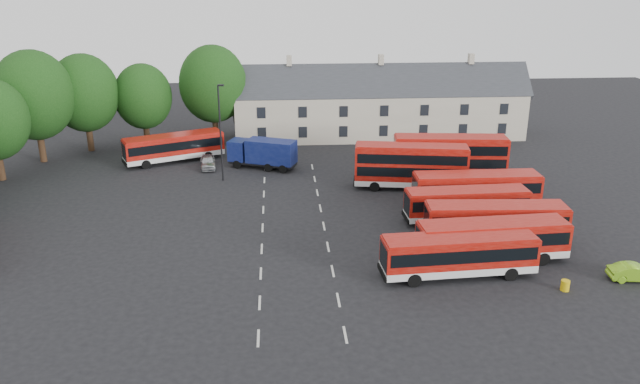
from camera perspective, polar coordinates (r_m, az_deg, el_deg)
The scene contains 17 objects.
ground at distance 49.06m, azimuth -5.31°, elevation -4.20°, with size 140.00×140.00×0.00m, color black.
lane_markings at distance 50.88m, azimuth -2.45°, elevation -3.21°, with size 5.15×33.80×0.01m.
treeline at distance 69.12m, azimuth -22.82°, elevation 7.30°, with size 29.92×32.59×12.01m.
terrace_houses at distance 77.53m, azimuth 5.46°, elevation 7.86°, with size 35.70×7.13×10.06m.
bus_row_a at distance 43.37m, azimuth 12.60°, elevation -5.42°, with size 10.59×3.04×2.96m.
bus_row_b at distance 46.10m, azimuth 15.50°, elevation -4.05°, with size 10.83×3.06×3.03m.
bus_row_c at distance 49.48m, azimuth 15.78°, elevation -2.41°, with size 10.79×3.10×3.01m.
bus_row_d at distance 52.65m, azimuth 13.27°, elevation -0.93°, with size 10.14×2.65×2.85m.
bus_row_e at distance 56.04m, azimuth 14.12°, elevation 0.45°, with size 10.96×2.58×3.10m.
bus_dd_south at distance 59.36m, azimuth 8.32°, elevation 2.55°, with size 10.74×4.03×4.30m.
bus_dd_north at distance 62.46m, azimuth 11.79°, elevation 3.30°, with size 11.11×3.57×4.48m.
bus_north at distance 69.10m, azimuth -13.21°, elevation 4.15°, with size 10.63×6.48×2.99m.
box_truck at distance 65.34m, azimuth -5.22°, elevation 3.64°, with size 7.37×4.70×3.09m.
silver_car at distance 66.54m, azimuth -10.21°, elevation 2.74°, with size 1.56×3.87×1.32m, color #A5A8AC.
lime_car at distance 47.39m, azimuth 26.85°, elevation -6.57°, with size 1.22×3.49×1.15m, color #81C71E.
grit_bin at distance 44.21m, azimuth 21.50°, elevation -7.95°, with size 0.57×0.57×0.71m, color #DFB70D.
lamppost at distance 61.07m, azimuth -9.08°, elevation 5.58°, with size 0.67×0.36×9.55m.
Camera 1 is at (1.34, -44.76, 20.02)m, focal length 35.00 mm.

